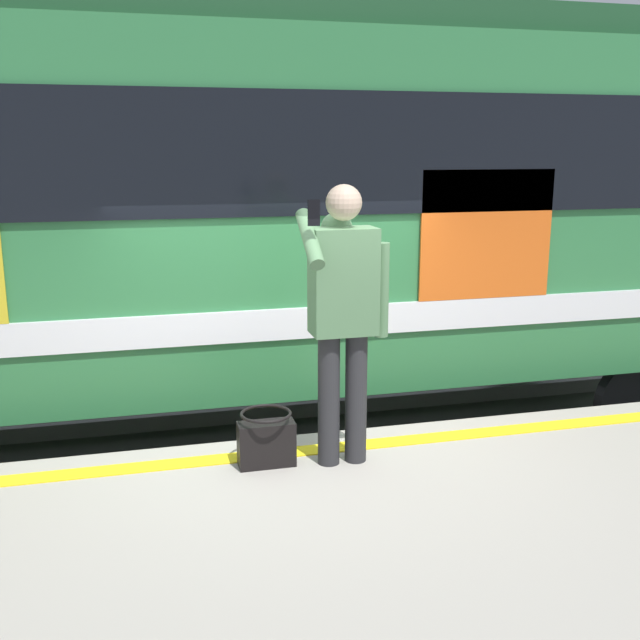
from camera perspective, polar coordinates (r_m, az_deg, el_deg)
name	(u,v)px	position (r m, az deg, el deg)	size (l,w,h in m)	color
ground_plane	(298,550)	(5.76, -1.70, -17.16)	(23.96, 23.96, 0.00)	#4C4742
safety_line	(307,451)	(5.09, -1.02, -9.93)	(14.26, 0.16, 0.01)	yellow
track_rail_near	(267,470)	(6.83, -4.09, -11.32)	(18.91, 0.08, 0.16)	slate
track_rail_far	(243,415)	(8.14, -5.92, -7.23)	(18.91, 0.08, 0.16)	slate
train_carriage	(204,197)	(6.88, -8.82, 9.30)	(11.88, 2.86, 3.85)	#2D723F
passenger	(343,303)	(4.62, 1.78, 1.30)	(0.57, 0.55, 1.78)	#262628
handbag	(266,440)	(4.83, -4.12, -9.16)	(0.36, 0.33, 0.36)	black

